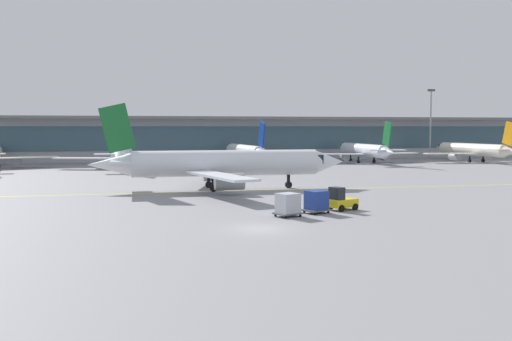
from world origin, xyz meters
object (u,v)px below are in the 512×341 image
at_px(gate_airplane_2, 122,154).
at_px(gate_airplane_4, 364,150).
at_px(cargo_dolly_lead, 316,201).
at_px(cargo_dolly_trailing, 288,204).
at_px(gate_airplane_3, 245,152).
at_px(apron_light_mast_1, 431,121).
at_px(gate_airplane_5, 473,150).
at_px(taxiing_regional_jet, 223,164).
at_px(baggage_tug, 341,200).

relative_size(gate_airplane_2, gate_airplane_4, 1.00).
bearing_deg(cargo_dolly_lead, gate_airplane_4, 40.09).
distance_m(gate_airplane_2, cargo_dolly_trailing, 60.80).
relative_size(gate_airplane_3, cargo_dolly_lead, 10.06).
xyz_separation_m(gate_airplane_4, cargo_dolly_trailing, (-35.85, -63.12, -1.49)).
height_order(cargo_dolly_lead, apron_light_mast_1, apron_light_mast_1).
distance_m(gate_airplane_4, apron_light_mast_1, 22.71).
height_order(gate_airplane_3, gate_airplane_5, same).
relative_size(taxiing_regional_jet, cargo_dolly_trailing, 11.97).
relative_size(taxiing_regional_jet, apron_light_mast_1, 1.92).
bearing_deg(apron_light_mast_1, gate_airplane_5, -74.78).
distance_m(gate_airplane_4, baggage_tug, 67.96).
bearing_deg(apron_light_mast_1, cargo_dolly_lead, -127.04).
relative_size(taxiing_regional_jet, cargo_dolly_lead, 11.97).
bearing_deg(gate_airplane_3, cargo_dolly_lead, 168.77).
height_order(gate_airplane_2, cargo_dolly_lead, gate_airplane_2).
xyz_separation_m(gate_airplane_3, apron_light_mast_1, (45.15, 8.39, 6.09)).
bearing_deg(cargo_dolly_lead, taxiing_regional_jet, 80.41).
bearing_deg(cargo_dolly_trailing, apron_light_mast_1, 30.02).
bearing_deg(cargo_dolly_trailing, gate_airplane_5, 23.51).
relative_size(baggage_tug, cargo_dolly_lead, 1.15).
bearing_deg(gate_airplane_4, taxiing_regional_jet, 138.17).
bearing_deg(gate_airplane_3, cargo_dolly_trailing, 166.31).
xyz_separation_m(baggage_tug, cargo_dolly_lead, (-2.71, -1.09, 0.16)).
height_order(gate_airplane_4, cargo_dolly_lead, gate_airplane_4).
xyz_separation_m(gate_airplane_4, baggage_tug, (-30.21, -60.85, -1.65)).
distance_m(gate_airplane_5, apron_light_mast_1, 13.40).
height_order(gate_airplane_3, taxiing_regional_jet, taxiing_regional_jet).
distance_m(gate_airplane_3, apron_light_mast_1, 46.32).
distance_m(gate_airplane_2, cargo_dolly_lead, 60.33).
relative_size(gate_airplane_5, cargo_dolly_lead, 10.06).
relative_size(cargo_dolly_lead, cargo_dolly_trailing, 1.00).
bearing_deg(cargo_dolly_trailing, taxiing_regional_jet, 72.04).
distance_m(gate_airplane_2, gate_airplane_3, 23.65).
height_order(gate_airplane_4, gate_airplane_5, same).
height_order(gate_airplane_2, cargo_dolly_trailing, gate_airplane_2).
relative_size(gate_airplane_4, cargo_dolly_lead, 10.02).
bearing_deg(gate_airplane_2, cargo_dolly_trailing, -163.76).
xyz_separation_m(gate_airplane_2, gate_airplane_5, (71.64, 0.56, 0.00)).
height_order(gate_airplane_2, gate_airplane_3, same).
height_order(gate_airplane_5, taxiing_regional_jet, taxiing_regional_jet).
bearing_deg(gate_airplane_3, apron_light_mast_1, -83.39).
distance_m(taxiing_regional_jet, baggage_tug, 20.41).
distance_m(gate_airplane_3, cargo_dolly_trailing, 64.12).
distance_m(gate_airplane_2, gate_airplane_5, 71.64).
relative_size(gate_airplane_3, apron_light_mast_1, 1.61).
distance_m(taxiing_regional_jet, cargo_dolly_lead, 20.67).
bearing_deg(gate_airplane_4, cargo_dolly_trailing, 150.30).
height_order(gate_airplane_5, baggage_tug, gate_airplane_5).
distance_m(gate_airplane_3, gate_airplane_4, 24.97).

